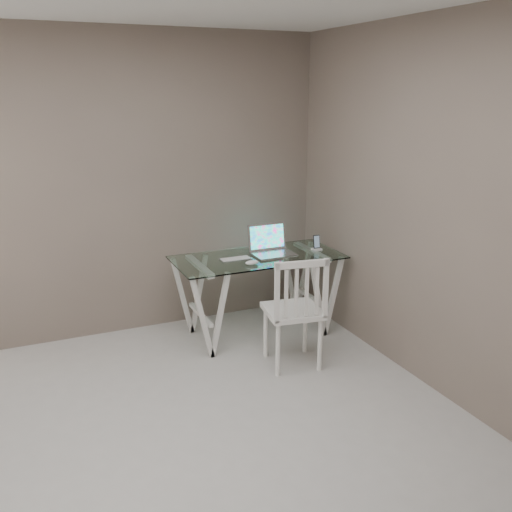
{
  "coord_description": "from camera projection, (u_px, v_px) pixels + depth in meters",
  "views": [
    {
      "loc": [
        -0.8,
        -2.79,
        2.19
      ],
      "look_at": [
        1.04,
        1.36,
        0.85
      ],
      "focal_mm": 40.0,
      "sensor_mm": 36.0,
      "label": 1
    }
  ],
  "objects": [
    {
      "name": "room",
      "position": [
        164.0,
        186.0,
        2.89
      ],
      "size": [
        4.5,
        4.52,
        2.71
      ],
      "color": "#AEABA7",
      "rests_on": "ground"
    },
    {
      "name": "desk",
      "position": [
        258.0,
        295.0,
        5.19
      ],
      "size": [
        1.5,
        0.7,
        0.75
      ],
      "color": "silver",
      "rests_on": "ground"
    },
    {
      "name": "chair",
      "position": [
        296.0,
        307.0,
        4.51
      ],
      "size": [
        0.5,
        0.5,
        0.95
      ],
      "rotation": [
        0.0,
        0.0,
        -0.16
      ],
      "color": "white",
      "rests_on": "ground"
    },
    {
      "name": "laptop",
      "position": [
        271.0,
        247.0,
        5.17
      ],
      "size": [
        0.37,
        0.3,
        0.26
      ],
      "color": "#B6B6BA",
      "rests_on": "desk"
    },
    {
      "name": "keyboard",
      "position": [
        235.0,
        259.0,
        5.01
      ],
      "size": [
        0.28,
        0.12,
        0.01
      ],
      "primitive_type": "cube",
      "color": "silver",
      "rests_on": "desk"
    },
    {
      "name": "mouse",
      "position": [
        252.0,
        263.0,
        4.85
      ],
      "size": [
        0.12,
        0.07,
        0.04
      ],
      "primitive_type": "ellipsoid",
      "color": "white",
      "rests_on": "desk"
    },
    {
      "name": "phone_dock",
      "position": [
        317.0,
        246.0,
        5.29
      ],
      "size": [
        0.08,
        0.08,
        0.14
      ],
      "color": "white",
      "rests_on": "desk"
    }
  ]
}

